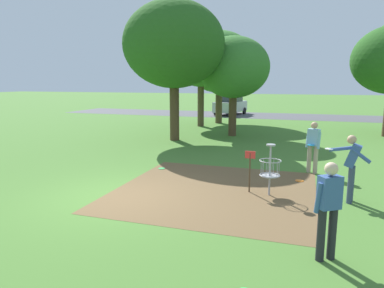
{
  "coord_description": "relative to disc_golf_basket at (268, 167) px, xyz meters",
  "views": [
    {
      "loc": [
        4.68,
        -7.84,
        3.01
      ],
      "look_at": [
        1.17,
        2.83,
        1.0
      ],
      "focal_mm": 32.75,
      "sensor_mm": 36.0,
      "label": 1
    }
  ],
  "objects": [
    {
      "name": "player_foreground_watching",
      "position": [
        1.17,
        2.8,
        0.21
      ],
      "size": [
        0.5,
        0.45,
        1.71
      ],
      "color": "tan",
      "rests_on": "ground"
    },
    {
      "name": "dirt_tee_pad",
      "position": [
        -1.43,
        -0.06,
        -0.75
      ],
      "size": [
        5.41,
        5.55,
        0.01
      ],
      "primitive_type": "cube",
      "color": "brown",
      "rests_on": "ground"
    },
    {
      "name": "player_waiting_left",
      "position": [
        2.04,
        0.08,
        0.23
      ],
      "size": [
        1.04,
        0.66,
        1.71
      ],
      "color": "#384260",
      "rests_on": "ground"
    },
    {
      "name": "tree_mid_right",
      "position": [
        -5.57,
        7.6,
        4.05
      ],
      "size": [
        5.09,
        5.09,
        6.99
      ],
      "color": "#4C3823",
      "rests_on": "ground"
    },
    {
      "name": "tree_mid_center",
      "position": [
        -5.24,
        15.76,
        3.62
      ],
      "size": [
        5.13,
        5.13,
        6.57
      ],
      "color": "brown",
      "rests_on": "ground"
    },
    {
      "name": "frisbee_by_tee",
      "position": [
        0.81,
        1.65,
        -0.74
      ],
      "size": [
        0.25,
        0.25,
        0.02
      ],
      "primitive_type": "cylinder",
      "color": "orange",
      "rests_on": "ground"
    },
    {
      "name": "frisbee_mid_grass",
      "position": [
        -3.81,
        1.74,
        -0.74
      ],
      "size": [
        0.23,
        0.23,
        0.02
      ],
      "primitive_type": "cylinder",
      "color": "green",
      "rests_on": "ground"
    },
    {
      "name": "ground_plane",
      "position": [
        -3.77,
        -1.39,
        -0.75
      ],
      "size": [
        160.0,
        160.0,
        0.0
      ],
      "primitive_type": "plane",
      "color": "#47752D"
    },
    {
      "name": "parked_car_leftmost",
      "position": [
        -5.8,
        22.52,
        0.17
      ],
      "size": [
        2.47,
        4.43,
        1.84
      ],
      "color": "#B2B7BC",
      "rests_on": "ground"
    },
    {
      "name": "parking_lot_strip",
      "position": [
        -3.77,
        22.52,
        -0.75
      ],
      "size": [
        36.0,
        6.0,
        0.01
      ],
      "primitive_type": "cube",
      "color": "#4C4C51",
      "rests_on": "ground"
    },
    {
      "name": "tree_near_left",
      "position": [
        -5.95,
        13.56,
        3.49
      ],
      "size": [
        3.82,
        3.82,
        5.9
      ],
      "color": "brown",
      "rests_on": "ground"
    },
    {
      "name": "tree_near_right",
      "position": [
        -3.03,
        10.03,
        3.0
      ],
      "size": [
        3.93,
        3.93,
        5.45
      ],
      "color": "#4C3823",
      "rests_on": "ground"
    },
    {
      "name": "player_throwing",
      "position": [
        1.34,
        -3.23,
        0.21
      ],
      "size": [
        0.48,
        0.45,
        1.71
      ],
      "color": "#232328",
      "rests_on": "ground"
    },
    {
      "name": "disc_golf_basket",
      "position": [
        0.0,
        0.0,
        0.0
      ],
      "size": [
        0.98,
        0.58,
        1.39
      ],
      "color": "#9E9EA3",
      "rests_on": "ground"
    }
  ]
}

